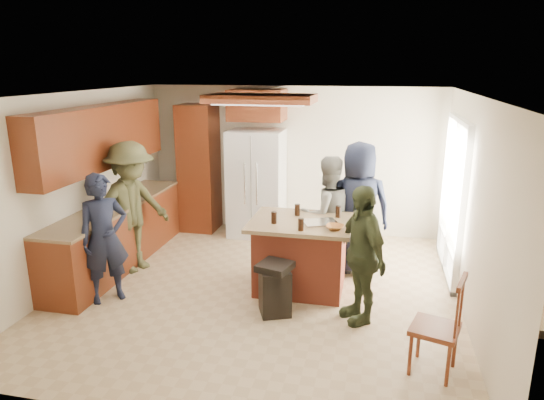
% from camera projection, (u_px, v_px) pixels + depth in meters
% --- Properties ---
extents(person_front_left, '(0.72, 0.72, 1.61)m').
position_uv_depth(person_front_left, '(104.00, 238.00, 5.86)').
color(person_front_left, black).
rests_on(person_front_left, ground).
extents(person_behind_left, '(0.95, 0.83, 1.66)m').
position_uv_depth(person_behind_left, '(327.00, 215.00, 6.68)').
color(person_behind_left, gray).
rests_on(person_behind_left, ground).
extents(person_behind_right, '(1.02, 0.78, 1.85)m').
position_uv_depth(person_behind_right, '(358.00, 208.00, 6.67)').
color(person_behind_right, '#181D31').
rests_on(person_behind_right, ground).
extents(person_side_right, '(0.88, 1.04, 1.59)m').
position_uv_depth(person_side_right, '(361.00, 254.00, 5.39)').
color(person_side_right, '#363F24').
rests_on(person_side_right, ground).
extents(person_counter, '(0.99, 1.31, 1.84)m').
position_uv_depth(person_counter, '(132.00, 208.00, 6.72)').
color(person_counter, '#3F3F25').
rests_on(person_counter, ground).
extents(left_cabinetry, '(0.64, 3.00, 2.30)m').
position_uv_depth(left_cabinetry, '(112.00, 202.00, 6.89)').
color(left_cabinetry, maroon).
rests_on(left_cabinetry, ground).
extents(back_wall_units, '(1.80, 0.60, 2.45)m').
position_uv_depth(back_wall_units, '(213.00, 153.00, 8.28)').
color(back_wall_units, maroon).
rests_on(back_wall_units, ground).
extents(refrigerator, '(0.90, 0.76, 1.80)m').
position_uv_depth(refrigerator, '(257.00, 184.00, 8.18)').
color(refrigerator, white).
rests_on(refrigerator, ground).
extents(kitchen_island, '(1.28, 1.03, 0.93)m').
position_uv_depth(kitchen_island, '(301.00, 254.00, 6.25)').
color(kitchen_island, '#AA412B').
rests_on(kitchen_island, ground).
extents(island_items, '(0.91, 0.69, 0.15)m').
position_uv_depth(island_items, '(318.00, 221.00, 5.97)').
color(island_items, silver).
rests_on(island_items, kitchen_island).
extents(trash_bin, '(0.45, 0.45, 0.63)m').
position_uv_depth(trash_bin, '(275.00, 288.00, 5.65)').
color(trash_bin, black).
rests_on(trash_bin, ground).
extents(spindle_chair, '(0.53, 0.53, 0.99)m').
position_uv_depth(spindle_chair, '(437.00, 329.00, 4.51)').
color(spindle_chair, maroon).
rests_on(spindle_chair, ground).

